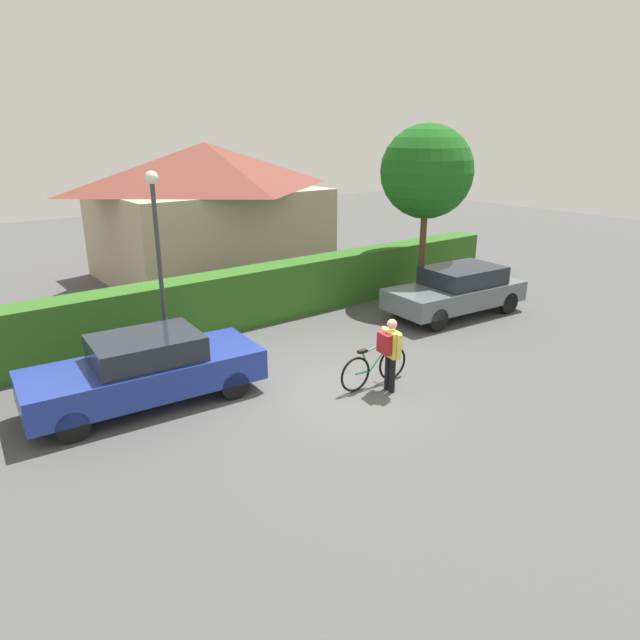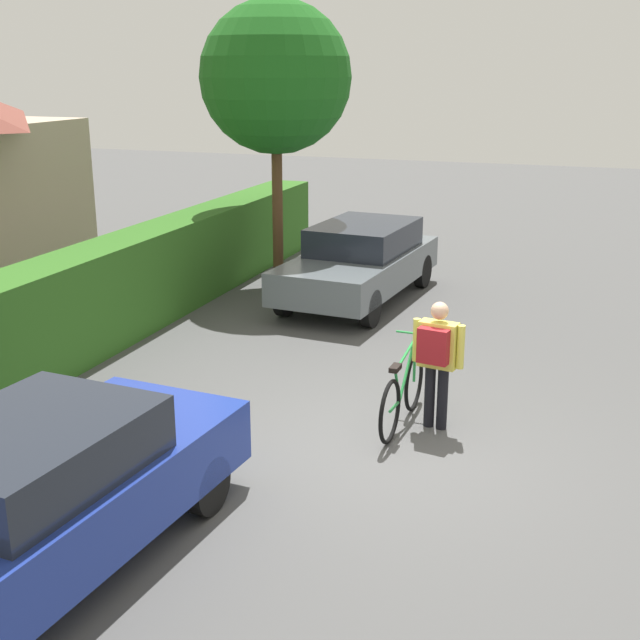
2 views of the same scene
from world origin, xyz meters
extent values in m
plane|color=#4B4B4B|center=(0.00, 0.00, 0.00)|extent=(60.00, 60.00, 0.00)
cube|color=#2E611E|center=(0.00, 5.18, 0.79)|extent=(20.67, 0.90, 1.58)
cube|color=tan|center=(2.60, 10.98, 1.62)|extent=(7.36, 6.00, 3.23)
pyramid|color=brown|center=(2.60, 10.98, 4.04)|extent=(7.73, 6.30, 1.62)
cube|color=navy|center=(-3.46, 2.13, 0.62)|extent=(4.71, 2.09, 0.63)
cube|color=#1E232D|center=(-3.39, 2.13, 1.18)|extent=(2.17, 1.67, 0.49)
cylinder|color=black|center=(-1.84, 2.77, 0.30)|extent=(0.61, 0.23, 0.60)
cylinder|color=black|center=(-1.97, 1.24, 0.30)|extent=(0.61, 0.23, 0.60)
cylinder|color=black|center=(-4.95, 3.03, 0.30)|extent=(0.61, 0.23, 0.60)
cylinder|color=black|center=(-5.07, 1.50, 0.30)|extent=(0.61, 0.23, 0.60)
cube|color=slate|center=(6.00, 2.13, 0.62)|extent=(4.42, 2.13, 0.59)
cube|color=#1E232D|center=(6.30, 2.11, 1.17)|extent=(2.37, 1.75, 0.51)
cylinder|color=black|center=(7.52, 2.82, 0.33)|extent=(0.67, 0.23, 0.65)
cylinder|color=black|center=(7.39, 1.21, 0.33)|extent=(0.67, 0.23, 0.65)
cylinder|color=black|center=(4.62, 3.06, 0.33)|extent=(0.67, 0.23, 0.65)
cylinder|color=black|center=(4.49, 1.45, 0.33)|extent=(0.67, 0.23, 0.65)
torus|color=black|center=(1.26, -0.07, 0.38)|extent=(0.77, 0.08, 0.77)
torus|color=black|center=(0.21, -0.03, 0.38)|extent=(0.77, 0.08, 0.77)
cylinder|color=#268C3F|center=(0.93, -0.05, 0.68)|extent=(0.68, 0.06, 0.66)
cylinder|color=#268C3F|center=(0.50, -0.04, 0.60)|extent=(0.25, 0.04, 0.49)
cylinder|color=#268C3F|center=(0.80, -0.05, 0.89)|extent=(0.83, 0.07, 0.18)
cylinder|color=#268C3F|center=(0.41, -0.04, 0.37)|extent=(0.40, 0.05, 0.06)
cylinder|color=#268C3F|center=(1.26, -0.07, 0.69)|extent=(0.04, 0.04, 0.61)
cube|color=black|center=(0.39, -0.03, 0.86)|extent=(0.22, 0.11, 0.06)
cylinder|color=#268C3F|center=(1.26, -0.07, 1.03)|extent=(0.05, 0.50, 0.03)
cylinder|color=black|center=(0.82, -0.37, 0.39)|extent=(0.13, 0.13, 0.79)
cylinder|color=black|center=(0.79, -0.53, 0.39)|extent=(0.13, 0.13, 0.79)
cube|color=#D8CC4C|center=(0.81, -0.45, 1.07)|extent=(0.27, 0.49, 0.56)
sphere|color=tan|center=(0.81, -0.45, 1.49)|extent=(0.21, 0.21, 0.21)
cylinder|color=#D8CC4C|center=(0.85, -0.17, 1.08)|extent=(0.09, 0.09, 0.53)
cylinder|color=#D8CC4C|center=(0.76, -0.72, 1.08)|extent=(0.09, 0.09, 0.53)
cube|color=maroon|center=(0.65, -0.42, 1.10)|extent=(0.22, 0.39, 0.42)
cylinder|color=#38383D|center=(-2.39, 3.56, 2.09)|extent=(0.10, 0.10, 4.19)
sphere|color=#F2EDCC|center=(-2.39, 3.56, 4.31)|extent=(0.28, 0.28, 0.28)
cylinder|color=brown|center=(6.50, 3.95, 1.59)|extent=(0.21, 0.21, 3.19)
sphere|color=#1B5C1A|center=(6.50, 3.95, 4.04)|extent=(2.86, 2.86, 2.86)
camera|label=1|loc=(-7.05, -8.18, 5.24)|focal=31.80mm
camera|label=2|loc=(-8.56, -2.27, 4.26)|focal=46.97mm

